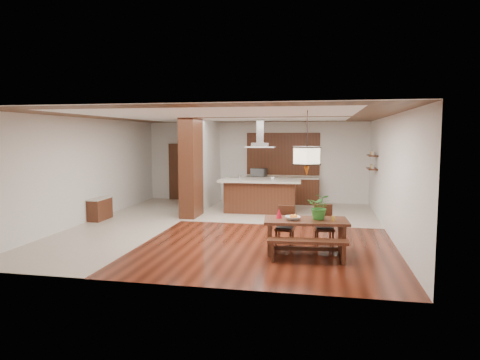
% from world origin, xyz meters
% --- Properties ---
extents(room_shell, '(9.00, 9.04, 2.92)m').
position_xyz_m(room_shell, '(0.00, 0.00, 2.06)').
color(room_shell, '#39130A').
rests_on(room_shell, ground).
extents(tile_hallway, '(2.50, 9.00, 0.01)m').
position_xyz_m(tile_hallway, '(-2.75, 0.00, 0.01)').
color(tile_hallway, beige).
rests_on(tile_hallway, ground).
extents(tile_kitchen, '(5.50, 4.00, 0.01)m').
position_xyz_m(tile_kitchen, '(1.25, 2.50, 0.01)').
color(tile_kitchen, beige).
rests_on(tile_kitchen, ground).
extents(soffit_band, '(8.00, 9.00, 0.02)m').
position_xyz_m(soffit_band, '(0.00, 0.00, 2.88)').
color(soffit_band, '#371E0D').
rests_on(soffit_band, room_shell).
extents(partition_pier, '(0.45, 1.00, 2.90)m').
position_xyz_m(partition_pier, '(-1.40, 1.20, 1.45)').
color(partition_pier, '#33190E').
rests_on(partition_pier, ground).
extents(partition_stub, '(0.18, 2.40, 2.90)m').
position_xyz_m(partition_stub, '(-1.40, 3.30, 1.45)').
color(partition_stub, silver).
rests_on(partition_stub, ground).
extents(hallway_console, '(0.37, 0.88, 0.63)m').
position_xyz_m(hallway_console, '(-3.81, 0.20, 0.32)').
color(hallway_console, '#33190E').
rests_on(hallway_console, ground).
extents(hallway_doorway, '(1.10, 0.20, 2.10)m').
position_xyz_m(hallway_doorway, '(-2.70, 4.40, 1.05)').
color(hallway_doorway, '#33190E').
rests_on(hallway_doorway, ground).
extents(rear_counter, '(2.60, 0.62, 0.95)m').
position_xyz_m(rear_counter, '(1.00, 4.20, 0.48)').
color(rear_counter, '#33190E').
rests_on(rear_counter, ground).
extents(kitchen_window, '(2.60, 0.08, 1.50)m').
position_xyz_m(kitchen_window, '(1.00, 4.46, 1.75)').
color(kitchen_window, brown).
rests_on(kitchen_window, room_shell).
extents(shelf_lower, '(0.26, 0.90, 0.04)m').
position_xyz_m(shelf_lower, '(3.87, 2.60, 1.40)').
color(shelf_lower, '#33190E').
rests_on(shelf_lower, room_shell).
extents(shelf_upper, '(0.26, 0.90, 0.04)m').
position_xyz_m(shelf_upper, '(3.87, 2.60, 1.80)').
color(shelf_upper, '#33190E').
rests_on(shelf_upper, room_shell).
extents(dining_table, '(1.76, 1.00, 0.70)m').
position_xyz_m(dining_table, '(2.09, -2.18, 0.52)').
color(dining_table, '#33190E').
rests_on(dining_table, ground).
extents(dining_bench, '(1.54, 0.43, 0.43)m').
position_xyz_m(dining_bench, '(2.15, -2.78, 0.21)').
color(dining_bench, '#33190E').
rests_on(dining_bench, ground).
extents(dining_chair_left, '(0.42, 0.42, 0.87)m').
position_xyz_m(dining_chair_left, '(1.62, -1.70, 0.43)').
color(dining_chair_left, '#33190E').
rests_on(dining_chair_left, ground).
extents(dining_chair_right, '(0.46, 0.46, 0.91)m').
position_xyz_m(dining_chair_right, '(2.46, -1.62, 0.45)').
color(dining_chair_right, '#33190E').
rests_on(dining_chair_right, ground).
extents(pendant_lantern, '(0.64, 0.64, 1.31)m').
position_xyz_m(pendant_lantern, '(2.09, -2.18, 2.25)').
color(pendant_lantern, beige).
rests_on(pendant_lantern, room_shell).
extents(foliage_plant, '(0.55, 0.50, 0.53)m').
position_xyz_m(foliage_plant, '(2.37, -2.14, 0.97)').
color(foliage_plant, '#2A7426').
rests_on(foliage_plant, dining_table).
extents(fruit_bowl, '(0.36, 0.36, 0.07)m').
position_xyz_m(fruit_bowl, '(1.83, -2.29, 0.74)').
color(fruit_bowl, beige).
rests_on(fruit_bowl, dining_table).
extents(napkin_cone, '(0.16, 0.16, 0.21)m').
position_xyz_m(napkin_cone, '(1.54, -2.15, 0.80)').
color(napkin_cone, '#B40C23').
rests_on(napkin_cone, dining_table).
extents(gold_ornament, '(0.09, 0.09, 0.10)m').
position_xyz_m(gold_ornament, '(2.63, -2.23, 0.75)').
color(gold_ornament, gold).
rests_on(gold_ornament, dining_table).
extents(kitchen_island, '(2.55, 1.19, 1.04)m').
position_xyz_m(kitchen_island, '(0.50, 2.26, 0.53)').
color(kitchen_island, '#33190E').
rests_on(kitchen_island, ground).
extents(range_hood, '(0.90, 0.55, 0.87)m').
position_xyz_m(range_hood, '(0.50, 2.26, 2.46)').
color(range_hood, silver).
rests_on(range_hood, room_shell).
extents(island_cup, '(0.13, 0.13, 0.09)m').
position_xyz_m(island_cup, '(0.90, 2.20, 1.08)').
color(island_cup, silver).
rests_on(island_cup, kitchen_island).
extents(microwave, '(0.58, 0.46, 0.28)m').
position_xyz_m(microwave, '(0.16, 4.19, 1.09)').
color(microwave, silver).
rests_on(microwave, rear_counter).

